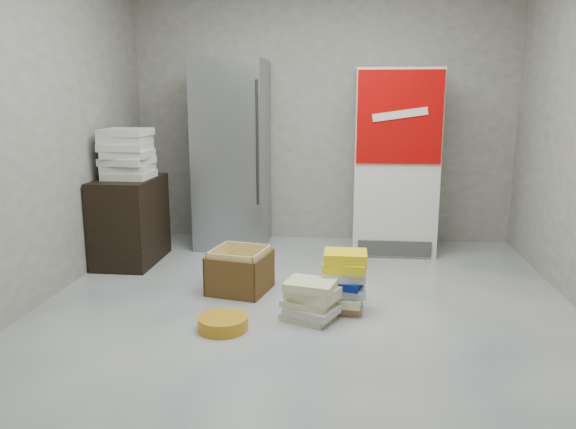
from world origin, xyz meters
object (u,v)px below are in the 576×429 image
(phonebook_stack_main, at_px, (343,282))
(wood_shelf, at_px, (130,220))
(coke_cooler, at_px, (395,161))
(steel_fridge, at_px, (232,155))
(cardboard_box, at_px, (240,274))

(phonebook_stack_main, bearing_deg, wood_shelf, 157.93)
(coke_cooler, relative_size, wood_shelf, 2.25)
(steel_fridge, distance_m, cardboard_box, 1.67)
(coke_cooler, xyz_separation_m, wood_shelf, (-2.48, -0.72, -0.50))
(steel_fridge, height_order, cardboard_box, steel_fridge)
(phonebook_stack_main, bearing_deg, cardboard_box, 162.85)
(wood_shelf, xyz_separation_m, phonebook_stack_main, (2.00, -1.03, -0.17))
(steel_fridge, xyz_separation_m, phonebook_stack_main, (1.17, -1.76, -0.72))
(coke_cooler, xyz_separation_m, cardboard_box, (-1.31, -1.42, -0.76))
(phonebook_stack_main, bearing_deg, coke_cooler, 80.02)
(steel_fridge, xyz_separation_m, cardboard_box, (0.34, -1.42, -0.80))
(coke_cooler, height_order, phonebook_stack_main, coke_cooler)
(coke_cooler, height_order, wood_shelf, coke_cooler)
(wood_shelf, distance_m, phonebook_stack_main, 2.26)
(wood_shelf, relative_size, phonebook_stack_main, 1.77)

